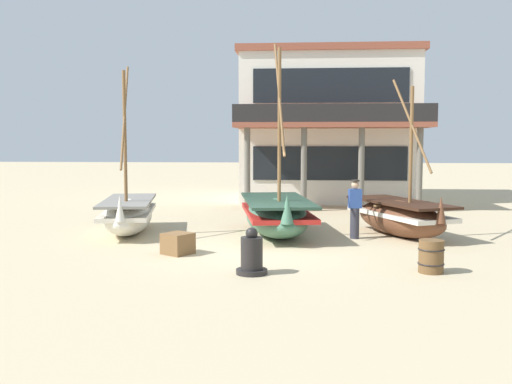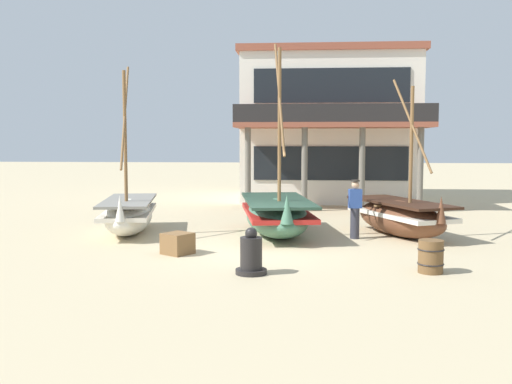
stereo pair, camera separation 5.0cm
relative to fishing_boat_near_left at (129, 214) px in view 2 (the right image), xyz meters
The scene contains 9 objects.
ground_plane 4.67m from the fishing_boat_near_left, 30.97° to the right, with size 120.00×120.00×0.00m, color tan.
fishing_boat_near_left is the anchor object (origin of this frame).
fishing_boat_centre_large 4.49m from the fishing_boat_near_left, ahead, with size 2.51×4.80×5.67m.
fishing_boat_far_right 8.11m from the fishing_boat_near_left, ahead, with size 2.86×4.16×4.59m.
fisherman_by_hull 6.75m from the fishing_boat_near_left, ahead, with size 0.39×0.26×1.68m.
capstan_winch 6.54m from the fishing_boat_near_left, 50.53° to the right, with size 0.66×0.66×0.99m.
wooden_barrel 9.20m from the fishing_boat_near_left, 30.40° to the right, with size 0.56×0.56×0.70m.
cargo_crate 3.77m from the fishing_boat_near_left, 54.80° to the right, with size 0.63×0.63×0.52m, color brown.
harbor_building_main 13.15m from the fishing_boat_near_left, 59.78° to the left, with size 8.18×8.96×6.94m.
Camera 2 is at (1.20, -14.42, 2.78)m, focal length 40.15 mm.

